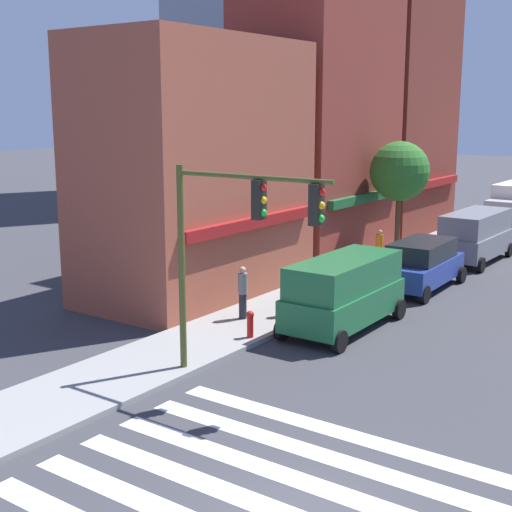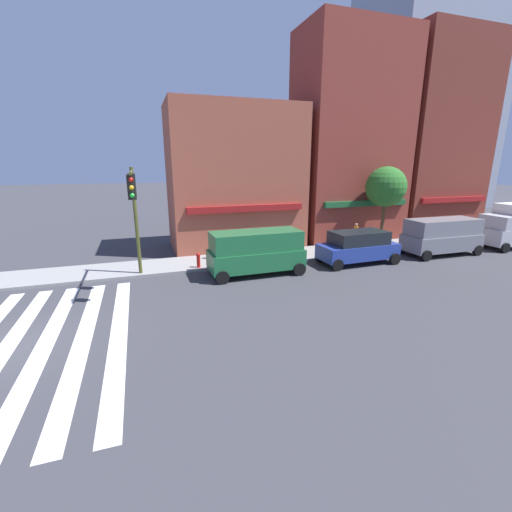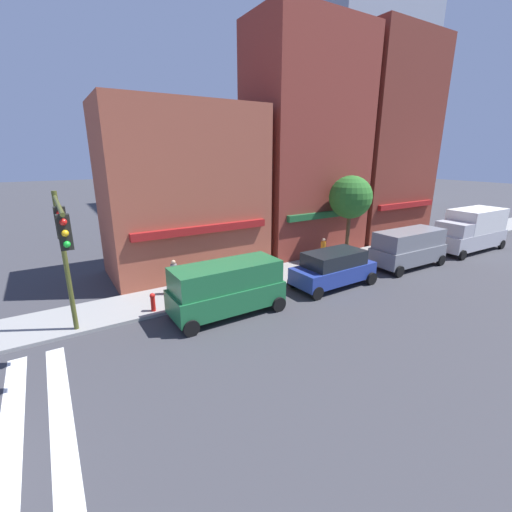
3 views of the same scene
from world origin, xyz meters
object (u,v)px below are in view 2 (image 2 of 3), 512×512
at_px(pedestrian_grey_coat, 219,244).
at_px(pedestrian_orange_vest, 356,235).
at_px(pedestrian_green_top, 246,247).
at_px(van_green, 256,251).
at_px(fire_hydrant, 198,259).
at_px(street_tree, 386,187).
at_px(traffic_signal, 134,202).
at_px(van_grey, 442,235).
at_px(suv_blue, 358,246).

bearing_deg(pedestrian_grey_coat, pedestrian_orange_vest, 105.62).
height_order(pedestrian_orange_vest, pedestrian_green_top, same).
xyz_separation_m(van_green, pedestrian_grey_coat, (-1.34, 3.07, -0.21)).
relative_size(van_green, pedestrian_grey_coat, 2.83).
xyz_separation_m(pedestrian_orange_vest, pedestrian_grey_coat, (-9.34, 0.45, 0.00)).
xyz_separation_m(pedestrian_green_top, fire_hydrant, (-2.85, -0.18, -0.46)).
relative_size(pedestrian_orange_vest, pedestrian_grey_coat, 1.00).
height_order(van_green, pedestrian_orange_vest, van_green).
bearing_deg(van_green, street_tree, 14.85).
bearing_deg(fire_hydrant, traffic_signal, -150.57).
relative_size(van_grey, street_tree, 0.92).
height_order(van_green, pedestrian_grey_coat, van_green).
bearing_deg(van_green, pedestrian_green_top, 88.47).
relative_size(traffic_signal, suv_blue, 1.18).
height_order(van_grey, pedestrian_grey_coat, van_grey).
bearing_deg(van_green, traffic_signal, 179.95).
height_order(traffic_signal, pedestrian_grey_coat, traffic_signal).
relative_size(pedestrian_grey_coat, fire_hydrant, 2.10).
bearing_deg(van_green, van_grey, -0.44).
xyz_separation_m(pedestrian_orange_vest, fire_hydrant, (-10.82, -0.91, -0.46)).
relative_size(van_grey, pedestrian_green_top, 2.84).
height_order(van_green, fire_hydrant, van_green).
height_order(van_grey, street_tree, street_tree).
distance_m(van_grey, pedestrian_green_top, 12.82).
xyz_separation_m(suv_blue, pedestrian_grey_coat, (-7.71, 3.07, 0.04)).
bearing_deg(van_grey, suv_blue, -179.12).
bearing_deg(pedestrian_green_top, traffic_signal, 144.90).
bearing_deg(fire_hydrant, pedestrian_orange_vest, 4.83).
height_order(traffic_signal, pedestrian_green_top, traffic_signal).
xyz_separation_m(van_grey, street_tree, (-2.47, 2.80, 2.94)).
bearing_deg(pedestrian_grey_coat, van_green, 41.93).
distance_m(suv_blue, pedestrian_orange_vest, 3.08).
bearing_deg(street_tree, traffic_signal, -170.02).
xyz_separation_m(van_green, fire_hydrant, (-2.81, 1.70, -0.67)).
distance_m(suv_blue, pedestrian_grey_coat, 8.30).
bearing_deg(van_grey, pedestrian_grey_coat, 168.57).
distance_m(traffic_signal, pedestrian_grey_coat, 6.28).
xyz_separation_m(van_green, pedestrian_green_top, (0.04, 1.88, -0.21)).
xyz_separation_m(suv_blue, pedestrian_green_top, (-6.34, 1.88, 0.04)).
distance_m(van_green, van_grey, 12.72).
bearing_deg(suv_blue, fire_hydrant, 167.86).
relative_size(pedestrian_green_top, street_tree, 0.33).
xyz_separation_m(van_grey, pedestrian_orange_vest, (-4.71, 2.61, -0.21)).
bearing_deg(pedestrian_green_top, fire_hydrant, 130.62).
bearing_deg(suv_blue, street_tree, 34.24).
height_order(van_green, pedestrian_green_top, van_green).
relative_size(van_grey, pedestrian_orange_vest, 2.84).
bearing_deg(pedestrian_grey_coat, pedestrian_green_top, 67.59).
height_order(van_grey, pedestrian_green_top, van_grey).
height_order(traffic_signal, fire_hydrant, traffic_signal).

